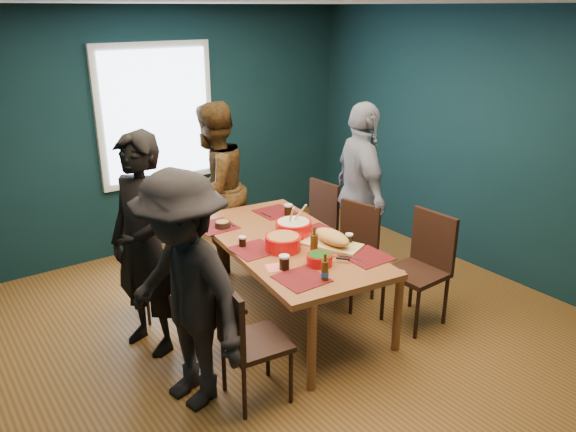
{
  "coord_description": "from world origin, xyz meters",
  "views": [
    {
      "loc": [
        -2.45,
        -3.42,
        2.67
      ],
      "look_at": [
        0.18,
        0.22,
        0.99
      ],
      "focal_mm": 35.0,
      "sensor_mm": 36.0,
      "label": 1
    }
  ],
  "objects_px": {
    "dining_table": "(287,249)",
    "cutting_board": "(332,239)",
    "chair_right_mid": "(353,245)",
    "person_near_left": "(184,293)",
    "person_back": "(214,189)",
    "person_right": "(361,193)",
    "chair_left_far": "(149,264)",
    "bowl_dumpling": "(293,228)",
    "chair_left_mid": "(201,299)",
    "chair_right_far": "(317,219)",
    "chair_right_near": "(424,260)",
    "bowl_salad": "(283,242)",
    "bowl_herbs": "(319,259)",
    "person_far_left": "(144,246)",
    "chair_left_near": "(244,335)"
  },
  "relations": [
    {
      "from": "person_far_left",
      "to": "cutting_board",
      "type": "relative_size",
      "value": 2.86
    },
    {
      "from": "dining_table",
      "to": "bowl_herbs",
      "type": "relative_size",
      "value": 10.33
    },
    {
      "from": "dining_table",
      "to": "bowl_herbs",
      "type": "bearing_deg",
      "value": -89.79
    },
    {
      "from": "person_back",
      "to": "chair_left_far",
      "type": "bearing_deg",
      "value": 6.96
    },
    {
      "from": "person_back",
      "to": "person_right",
      "type": "distance_m",
      "value": 1.51
    },
    {
      "from": "chair_right_far",
      "to": "chair_left_near",
      "type": "bearing_deg",
      "value": -145.81
    },
    {
      "from": "chair_left_mid",
      "to": "person_near_left",
      "type": "height_order",
      "value": "person_near_left"
    },
    {
      "from": "person_back",
      "to": "cutting_board",
      "type": "relative_size",
      "value": 2.83
    },
    {
      "from": "bowl_salad",
      "to": "cutting_board",
      "type": "relative_size",
      "value": 0.48
    },
    {
      "from": "person_right",
      "to": "bowl_salad",
      "type": "xyz_separation_m",
      "value": [
        -1.24,
        -0.4,
        -0.08
      ]
    },
    {
      "from": "chair_right_near",
      "to": "cutting_board",
      "type": "distance_m",
      "value": 0.87
    },
    {
      "from": "chair_left_mid",
      "to": "bowl_dumpling",
      "type": "height_order",
      "value": "bowl_dumpling"
    },
    {
      "from": "chair_right_near",
      "to": "bowl_salad",
      "type": "relative_size",
      "value": 3.31
    },
    {
      "from": "dining_table",
      "to": "chair_left_far",
      "type": "height_order",
      "value": "chair_left_far"
    },
    {
      "from": "chair_right_mid",
      "to": "bowl_dumpling",
      "type": "relative_size",
      "value": 2.94
    },
    {
      "from": "person_near_left",
      "to": "bowl_herbs",
      "type": "relative_size",
      "value": 8.34
    },
    {
      "from": "chair_right_mid",
      "to": "person_near_left",
      "type": "distance_m",
      "value": 2.04
    },
    {
      "from": "dining_table",
      "to": "bowl_dumpling",
      "type": "xyz_separation_m",
      "value": [
        0.13,
        0.07,
        0.14
      ]
    },
    {
      "from": "chair_left_near",
      "to": "chair_right_near",
      "type": "height_order",
      "value": "chair_right_near"
    },
    {
      "from": "chair_right_far",
      "to": "bowl_salad",
      "type": "relative_size",
      "value": 3.09
    },
    {
      "from": "dining_table",
      "to": "bowl_herbs",
      "type": "height_order",
      "value": "bowl_herbs"
    },
    {
      "from": "chair_right_mid",
      "to": "chair_right_near",
      "type": "height_order",
      "value": "chair_right_near"
    },
    {
      "from": "person_far_left",
      "to": "person_right",
      "type": "height_order",
      "value": "person_right"
    },
    {
      "from": "chair_left_far",
      "to": "bowl_dumpling",
      "type": "height_order",
      "value": "bowl_dumpling"
    },
    {
      "from": "person_right",
      "to": "bowl_herbs",
      "type": "bearing_deg",
      "value": 146.25
    },
    {
      "from": "person_back",
      "to": "person_near_left",
      "type": "bearing_deg",
      "value": 34.36
    },
    {
      "from": "chair_left_far",
      "to": "bowl_herbs",
      "type": "distance_m",
      "value": 1.62
    },
    {
      "from": "chair_left_near",
      "to": "chair_right_far",
      "type": "bearing_deg",
      "value": 46.05
    },
    {
      "from": "chair_right_mid",
      "to": "bowl_dumpling",
      "type": "distance_m",
      "value": 0.7
    },
    {
      "from": "chair_left_mid",
      "to": "bowl_salad",
      "type": "relative_size",
      "value": 3.06
    },
    {
      "from": "person_far_left",
      "to": "person_near_left",
      "type": "xyz_separation_m",
      "value": [
        -0.05,
        -0.8,
        -0.05
      ]
    },
    {
      "from": "chair_left_far",
      "to": "chair_right_mid",
      "type": "bearing_deg",
      "value": -20.31
    },
    {
      "from": "person_right",
      "to": "dining_table",
      "type": "bearing_deg",
      "value": 125.54
    },
    {
      "from": "chair_right_near",
      "to": "bowl_herbs",
      "type": "height_order",
      "value": "chair_right_near"
    },
    {
      "from": "dining_table",
      "to": "cutting_board",
      "type": "height_order",
      "value": "cutting_board"
    },
    {
      "from": "chair_right_far",
      "to": "bowl_dumpling",
      "type": "xyz_separation_m",
      "value": [
        -0.8,
        -0.66,
        0.29
      ]
    },
    {
      "from": "chair_left_mid",
      "to": "cutting_board",
      "type": "relative_size",
      "value": 1.46
    },
    {
      "from": "chair_left_far",
      "to": "cutting_board",
      "type": "relative_size",
      "value": 1.37
    },
    {
      "from": "chair_left_near",
      "to": "cutting_board",
      "type": "height_order",
      "value": "chair_left_near"
    },
    {
      "from": "chair_right_far",
      "to": "chair_right_mid",
      "type": "xyz_separation_m",
      "value": [
        -0.17,
        -0.77,
        0.01
      ]
    },
    {
      "from": "chair_right_near",
      "to": "bowl_dumpling",
      "type": "height_order",
      "value": "bowl_dumpling"
    },
    {
      "from": "chair_left_near",
      "to": "person_near_left",
      "type": "xyz_separation_m",
      "value": [
        -0.31,
        0.25,
        0.32
      ]
    },
    {
      "from": "chair_left_mid",
      "to": "chair_right_far",
      "type": "bearing_deg",
      "value": 30.32
    },
    {
      "from": "chair_right_mid",
      "to": "person_near_left",
      "type": "xyz_separation_m",
      "value": [
        -1.96,
        -0.46,
        0.31
      ]
    },
    {
      "from": "bowl_salad",
      "to": "person_far_left",
      "type": "bearing_deg",
      "value": 156.78
    },
    {
      "from": "chair_right_mid",
      "to": "cutting_board",
      "type": "height_order",
      "value": "chair_right_mid"
    },
    {
      "from": "chair_right_far",
      "to": "bowl_dumpling",
      "type": "height_order",
      "value": "bowl_dumpling"
    },
    {
      "from": "chair_left_near",
      "to": "cutting_board",
      "type": "xyz_separation_m",
      "value": [
        1.15,
        0.44,
        0.29
      ]
    },
    {
      "from": "person_far_left",
      "to": "cutting_board",
      "type": "bearing_deg",
      "value": 47.63
    },
    {
      "from": "chair_left_far",
      "to": "bowl_salad",
      "type": "bearing_deg",
      "value": -42.69
    }
  ]
}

